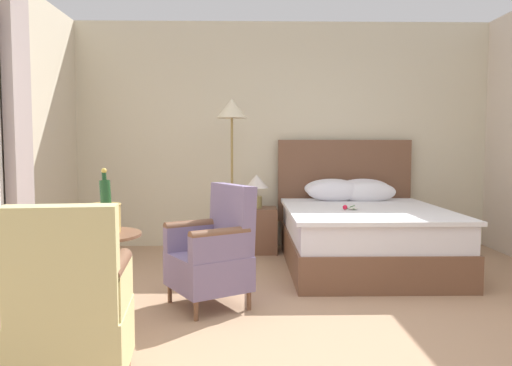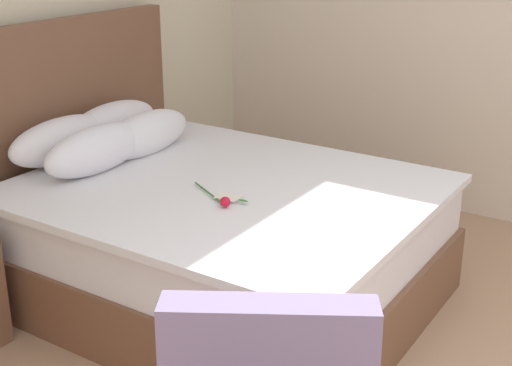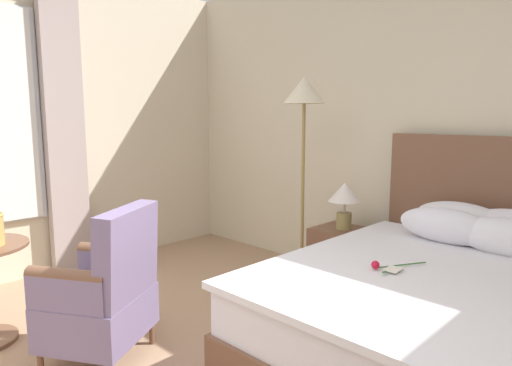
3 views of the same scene
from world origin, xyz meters
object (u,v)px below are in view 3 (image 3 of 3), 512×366
at_px(nightstand, 343,259).
at_px(floor_lamp_brass, 304,110).
at_px(armchair_by_window, 104,294).
at_px(bed, 439,309).
at_px(bedside_lamp, 345,197).

relative_size(nightstand, floor_lamp_brass, 0.30).
relative_size(nightstand, armchair_by_window, 0.55).
bearing_deg(nightstand, floor_lamp_brass, -144.25).
distance_m(nightstand, floor_lamp_brass, 1.33).
xyz_separation_m(bed, armchair_by_window, (-1.50, -1.35, 0.06)).
height_order(nightstand, armchair_by_window, armchair_by_window).
xyz_separation_m(bed, bedside_lamp, (-1.12, 0.67, 0.45)).
height_order(bedside_lamp, floor_lamp_brass, floor_lamp_brass).
xyz_separation_m(bed, nightstand, (-1.12, 0.67, -0.10)).
height_order(nightstand, floor_lamp_brass, floor_lamp_brass).
bearing_deg(bed, armchair_by_window, -138.12).
relative_size(bedside_lamp, armchair_by_window, 0.41).
height_order(nightstand, bedside_lamp, bedside_lamp).
relative_size(bed, armchair_by_window, 2.20).
bearing_deg(bedside_lamp, floor_lamp_brass, -144.25).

